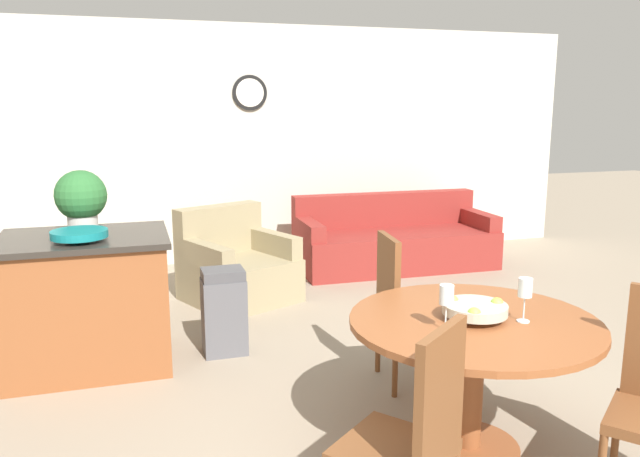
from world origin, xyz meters
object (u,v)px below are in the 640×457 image
dining_chair_far_side (404,305)px  fruit_bowl (475,309)px  couch (394,242)px  kitchen_island (88,301)px  wine_glass_right (525,289)px  wine_glass_left (447,297)px  trash_bin (224,312)px  armchair (236,269)px  dining_chair_near_left (413,434)px  dining_table (473,350)px  teal_bowl (79,234)px  potted_plant (81,198)px

dining_chair_far_side → fruit_bowl: size_ratio=3.02×
dining_chair_far_side → couch: size_ratio=0.45×
kitchen_island → wine_glass_right: bearing=-40.8°
wine_glass_left → fruit_bowl: bearing=24.3°
wine_glass_left → trash_bin: size_ratio=0.36×
armchair → kitchen_island: bearing=-159.8°
fruit_bowl → armchair: size_ratio=0.29×
dining_chair_near_left → trash_bin: (-0.40, 2.33, -0.22)m
couch → fruit_bowl: bearing=-106.8°
dining_chair_near_left → fruit_bowl: bearing=5.4°
wine_glass_right → couch: (0.96, 3.77, -0.63)m
couch → kitchen_island: bearing=-148.0°
dining_chair_far_side → trash_bin: dining_chair_far_side is taller
dining_table → teal_bowl: bearing=140.8°
wine_glass_left → wine_glass_right: (0.43, -0.01, 0.00)m
fruit_bowl → dining_chair_near_left: bearing=-135.8°
dining_chair_near_left → wine_glass_left: dining_chair_near_left is taller
dining_chair_near_left → wine_glass_left: 0.75m
wine_glass_right → potted_plant: size_ratio=0.53×
kitchen_island → dining_chair_far_side: bearing=-24.6°
fruit_bowl → wine_glass_left: (-0.22, -0.10, 0.11)m
fruit_bowl → armchair: (-0.73, 2.98, -0.50)m
dining_chair_far_side → armchair: dining_chair_far_side is taller
dining_chair_near_left → potted_plant: size_ratio=2.33×
teal_bowl → couch: 3.82m
fruit_bowl → trash_bin: bearing=120.9°
dining_table → teal_bowl: (-1.97, 1.61, 0.41)m
wine_glass_right → teal_bowl: teal_bowl is taller
dining_chair_far_side → wine_glass_left: 1.07m
dining_chair_far_side → potted_plant: (-1.98, 1.12, 0.63)m
dining_chair_far_side → wine_glass_left: bearing=-7.1°
dining_chair_far_side → teal_bowl: 2.16m
wine_glass_left → teal_bowl: (-1.75, 1.70, 0.07)m
armchair → teal_bowl: bearing=-156.3°
kitchen_island → teal_bowl: size_ratio=3.10×
kitchen_island → couch: kitchen_island is taller
fruit_bowl → kitchen_island: (-1.96, 1.78, -0.32)m
wine_glass_left → trash_bin: wine_glass_left is taller
kitchen_island → armchair: bearing=44.2°
wine_glass_left → wine_glass_right: bearing=-1.0°
fruit_bowl → armchair: armchair is taller
potted_plant → couch: potted_plant is taller
potted_plant → kitchen_island: bearing=-87.5°
wine_glass_left → wine_glass_right: 0.43m
wine_glass_left → armchair: 3.18m
wine_glass_right → teal_bowl: 2.78m
dining_chair_near_left → teal_bowl: (-1.35, 2.21, 0.45)m
kitchen_island → teal_bowl: 0.54m
wine_glass_left → couch: (1.40, 3.76, -0.63)m
teal_bowl → trash_bin: teal_bowl is taller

